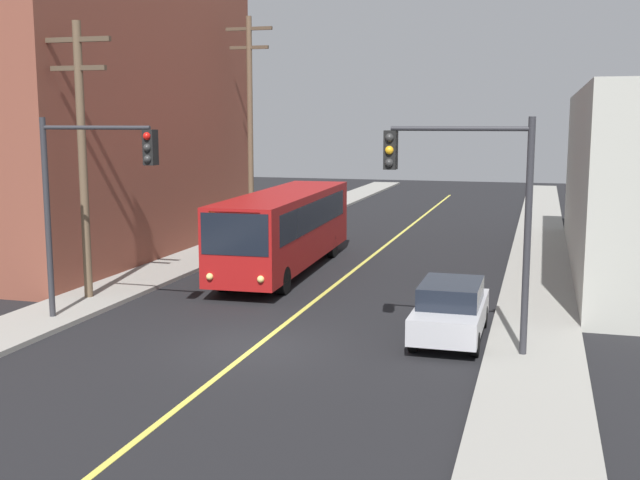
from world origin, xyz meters
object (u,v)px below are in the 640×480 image
city_bus (285,227)px  traffic_signal_right_corner (466,190)px  utility_pole_mid (250,119)px  parked_car_silver (451,309)px  utility_pole_near (82,147)px  traffic_signal_left_corner (91,181)px

city_bus → traffic_signal_right_corner: size_ratio=2.04×
city_bus → traffic_signal_right_corner: 12.75m
utility_pole_mid → traffic_signal_right_corner: utility_pole_mid is taller
utility_pole_mid → parked_car_silver: bearing=-52.4°
utility_pole_near → traffic_signal_right_corner: utility_pole_near is taller
traffic_signal_left_corner → traffic_signal_right_corner: size_ratio=1.00×
traffic_signal_left_corner → parked_car_silver: bearing=7.6°
traffic_signal_left_corner → traffic_signal_right_corner: (10.82, -0.03, 0.00)m
traffic_signal_left_corner → traffic_signal_right_corner: 10.82m
city_bus → utility_pole_near: (-4.72, -6.89, 3.36)m
traffic_signal_left_corner → traffic_signal_right_corner: same height
city_bus → utility_pole_near: size_ratio=1.35×
parked_car_silver → traffic_signal_left_corner: bearing=-172.4°
parked_car_silver → utility_pole_near: size_ratio=0.49×
utility_pole_near → utility_pole_mid: bearing=88.1°
utility_pole_near → utility_pole_mid: 14.16m
city_bus → parked_car_silver: bearing=-47.0°
traffic_signal_right_corner → utility_pole_near: bearing=168.2°
utility_pole_near → traffic_signal_left_corner: size_ratio=1.51×
utility_pole_mid → traffic_signal_left_corner: bearing=-84.9°
utility_pole_mid → traffic_signal_right_corner: 20.90m
parked_car_silver → traffic_signal_left_corner: 11.00m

